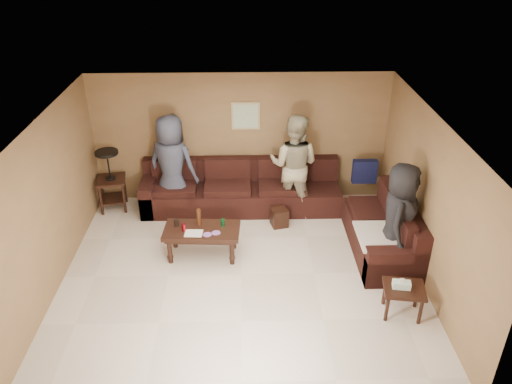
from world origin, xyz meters
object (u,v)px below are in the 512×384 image
coffee_table (202,233)px  end_table_left (111,179)px  sectional_sofa (286,207)px  person_middle (294,165)px  waste_bin (279,217)px  side_table_right (403,291)px  person_right (399,217)px  person_left (172,165)px

coffee_table → end_table_left: (-1.79, 1.56, 0.19)m
sectional_sofa → person_middle: bearing=70.4°
waste_bin → person_middle: 0.99m
side_table_right → waste_bin: bearing=123.5°
person_right → end_table_left: bearing=89.8°
person_middle → person_left: bearing=17.7°
end_table_left → waste_bin: size_ratio=3.54×
coffee_table → side_table_right: size_ratio=2.01×
person_middle → person_right: size_ratio=1.08×
waste_bin → person_right: bearing=-35.4°
end_table_left → person_left: 1.23m
waste_bin → person_right: person_right is taller
sectional_sofa → person_left: person_left is taller
sectional_sofa → end_table_left: bearing=169.8°
sectional_sofa → person_left: 2.20m
sectional_sofa → side_table_right: 2.82m
side_table_right → person_right: size_ratio=0.35×
person_middle → person_right: 2.26m
waste_bin → person_right: (1.72, -1.22, 0.72)m
sectional_sofa → coffee_table: bearing=-145.9°
side_table_right → person_left: size_ratio=0.33×
sectional_sofa → person_right: person_right is taller
sectional_sofa → person_right: bearing=-39.9°
person_left → waste_bin: bearing=-177.0°
side_table_right → person_middle: person_middle is taller
coffee_table → end_table_left: 2.39m
person_left → person_right: (3.65, -1.80, -0.06)m
end_table_left → person_middle: size_ratio=0.62×
person_middle → person_right: person_middle is taller
sectional_sofa → waste_bin: (-0.13, -0.10, -0.16)m
side_table_right → person_middle: 3.17m
end_table_left → person_right: bearing=-21.6°
waste_bin → side_table_right: bearing=-56.5°
end_table_left → side_table_right: (4.66, -3.02, -0.22)m
sectional_sofa → side_table_right: size_ratio=7.51×
end_table_left → side_table_right: bearing=-33.0°
person_left → person_right: size_ratio=1.07×
person_right → person_middle: bearing=61.0°
end_table_left → side_table_right: 5.56m
end_table_left → sectional_sofa: bearing=-10.2°
sectional_sofa → person_right: 2.15m
sectional_sofa → person_right: (1.59, -1.33, 0.57)m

